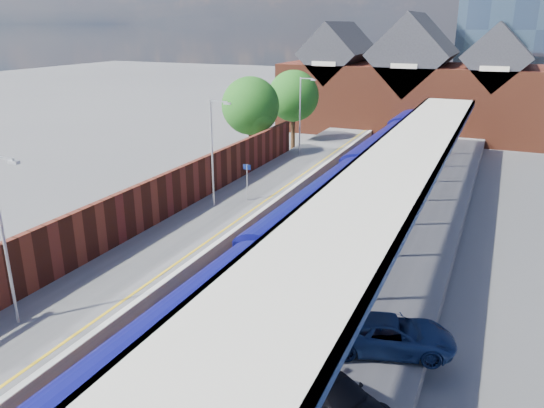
{
  "coord_description": "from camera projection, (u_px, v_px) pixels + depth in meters",
  "views": [
    {
      "loc": [
        10.42,
        -7.07,
        12.44
      ],
      "look_at": [
        -1.17,
        19.46,
        2.6
      ],
      "focal_mm": 35.0,
      "sensor_mm": 36.0,
      "label": 1
    }
  ],
  "objects": [
    {
      "name": "yellow_line",
      "position": [
        237.0,
        221.0,
        32.53
      ],
      "size": [
        0.14,
        76.0,
        0.01
      ],
      "primitive_type": "cube",
      "color": "yellow",
      "rests_on": "left_platform"
    },
    {
      "name": "tree_far",
      "position": [
        294.0,
        98.0,
        54.0
      ],
      "size": [
        5.2,
        5.2,
        8.1
      ],
      "color": "#382314",
      "rests_on": "ground"
    },
    {
      "name": "lamp_post_b",
      "position": [
        5.0,
        231.0,
        20.1
      ],
      "size": [
        1.48,
        0.18,
        7.0
      ],
      "color": "#A5A8AA",
      "rests_on": "left_platform"
    },
    {
      "name": "lamp_post_c",
      "position": [
        214.0,
        147.0,
        33.98
      ],
      "size": [
        1.48,
        0.18,
        7.0
      ],
      "color": "#A5A8AA",
      "rests_on": "left_platform"
    },
    {
      "name": "right_platform",
      "position": [
        396.0,
        254.0,
        29.0
      ],
      "size": [
        6.0,
        76.0,
        1.0
      ],
      "primitive_type": "cube",
      "color": "#565659",
      "rests_on": "ground"
    },
    {
      "name": "train",
      "position": [
        358.0,
        177.0,
        37.67
      ],
      "size": [
        3.17,
        65.96,
        3.45
      ],
      "color": "#0C0D58",
      "rests_on": "ground"
    },
    {
      "name": "coping_right",
      "position": [
        346.0,
        237.0,
        29.91
      ],
      "size": [
        0.3,
        76.0,
        0.05
      ],
      "primitive_type": "cube",
      "color": "silver",
      "rests_on": "right_platform"
    },
    {
      "name": "rails",
      "position": [
        294.0,
        243.0,
        31.4
      ],
      "size": [
        4.51,
        76.0,
        0.14
      ],
      "color": "slate",
      "rests_on": "ground"
    },
    {
      "name": "coping_left",
      "position": [
        246.0,
        222.0,
        32.3
      ],
      "size": [
        0.3,
        76.0,
        0.05
      ],
      "primitive_type": "cube",
      "color": "silver",
      "rests_on": "left_platform"
    },
    {
      "name": "left_platform",
      "position": [
        213.0,
        224.0,
        33.36
      ],
      "size": [
        5.0,
        76.0,
        1.0
      ],
      "primitive_type": "cube",
      "color": "#565659",
      "rests_on": "ground"
    },
    {
      "name": "canopy",
      "position": [
        400.0,
        161.0,
        29.36
      ],
      "size": [
        4.5,
        52.0,
        4.48
      ],
      "color": "navy",
      "rests_on": "right_platform"
    },
    {
      "name": "parked_car_dark",
      "position": [
        331.0,
        395.0,
        16.24
      ],
      "size": [
        4.83,
        3.51,
        1.3
      ],
      "primitive_type": "imported",
      "rotation": [
        0.0,
        0.0,
        1.14
      ],
      "color": "black",
      "rests_on": "right_platform"
    },
    {
      "name": "ground",
      "position": [
        342.0,
        197.0,
        40.11
      ],
      "size": [
        240.0,
        240.0,
        0.0
      ],
      "primitive_type": "plane",
      "color": "#5B5B5E",
      "rests_on": "ground"
    },
    {
      "name": "tree_near",
      "position": [
        252.0,
        108.0,
        47.44
      ],
      "size": [
        5.2,
        5.2,
        8.1
      ],
      "color": "#382314",
      "rests_on": "ground"
    },
    {
      "name": "station_building",
      "position": [
        411.0,
        87.0,
        62.65
      ],
      "size": [
        30.0,
        12.12,
        13.78
      ],
      "color": "maroon",
      "rests_on": "ground"
    },
    {
      "name": "platform_sign",
      "position": [
        247.0,
        176.0,
        35.94
      ],
      "size": [
        0.55,
        0.08,
        2.5
      ],
      "color": "#A5A8AA",
      "rests_on": "left_platform"
    },
    {
      "name": "brick_wall",
      "position": [
        108.0,
        223.0,
        28.11
      ],
      "size": [
        0.35,
        50.0,
        3.86
      ],
      "color": "maroon",
      "rests_on": "left_platform"
    },
    {
      "name": "parked_car_blue",
      "position": [
        391.0,
        334.0,
        19.45
      ],
      "size": [
        5.04,
        3.29,
        1.29
      ],
      "primitive_type": "imported",
      "rotation": [
        0.0,
        0.0,
        1.84
      ],
      "color": "navy",
      "rests_on": "right_platform"
    },
    {
      "name": "lamp_post_d",
      "position": [
        301.0,
        111.0,
        47.86
      ],
      "size": [
        1.48,
        0.18,
        7.0
      ],
      "color": "#A5A8AA",
      "rests_on": "left_platform"
    },
    {
      "name": "ballast_bed",
      "position": [
        294.0,
        245.0,
        31.43
      ],
      "size": [
        6.0,
        76.0,
        0.06
      ],
      "primitive_type": "cube",
      "color": "#473D33",
      "rests_on": "ground"
    }
  ]
}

